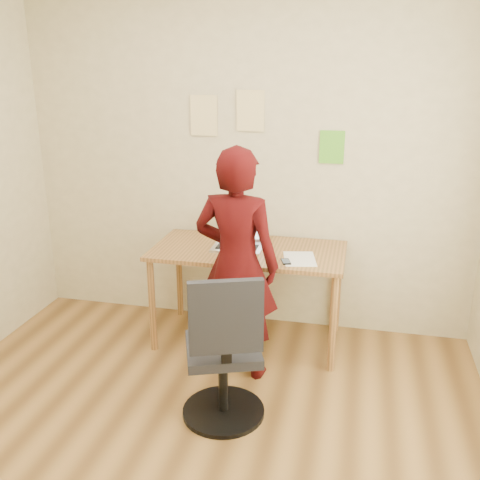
% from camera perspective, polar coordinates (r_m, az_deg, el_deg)
% --- Properties ---
extents(room, '(3.58, 3.58, 2.78)m').
position_cam_1_polar(room, '(2.48, -7.96, 2.26)').
color(room, brown).
rests_on(room, ground).
extents(desk, '(1.40, 0.70, 0.74)m').
position_cam_1_polar(desk, '(3.93, 0.89, -2.15)').
color(desk, '#A06D37').
rests_on(desk, ground).
extents(laptop, '(0.37, 0.33, 0.26)m').
position_cam_1_polar(laptop, '(3.94, -0.10, 0.07)').
color(laptop, silver).
rests_on(laptop, desk).
extents(paper_sheet, '(0.27, 0.34, 0.00)m').
position_cam_1_polar(paper_sheet, '(3.73, 6.38, -2.01)').
color(paper_sheet, white).
rests_on(paper_sheet, desk).
extents(phone, '(0.09, 0.12, 0.01)m').
position_cam_1_polar(phone, '(3.66, 4.90, -2.30)').
color(phone, black).
rests_on(phone, desk).
extents(wall_note_left, '(0.21, 0.00, 0.30)m').
position_cam_1_polar(wall_note_left, '(4.15, -3.87, 13.11)').
color(wall_note_left, '#F0D88F').
rests_on(wall_note_left, room).
extents(wall_note_mid, '(0.21, 0.00, 0.30)m').
position_cam_1_polar(wall_note_mid, '(4.06, 1.11, 13.62)').
color(wall_note_mid, '#F0D88F').
rests_on(wall_note_mid, room).
extents(wall_note_right, '(0.18, 0.00, 0.24)m').
position_cam_1_polar(wall_note_right, '(4.01, 9.77, 9.73)').
color(wall_note_right, '#5CBA2A').
rests_on(wall_note_right, room).
extents(office_chair, '(0.54, 0.55, 0.96)m').
position_cam_1_polar(office_chair, '(3.15, -1.73, -12.61)').
color(office_chair, black).
rests_on(office_chair, ground).
extents(person, '(0.61, 0.43, 1.56)m').
position_cam_1_polar(person, '(3.49, -0.36, -2.65)').
color(person, '#360707').
rests_on(person, ground).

